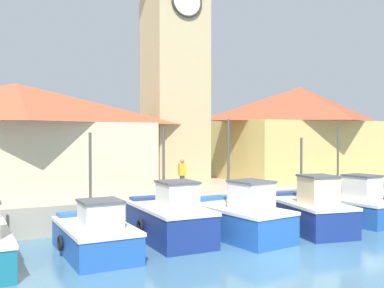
{
  "coord_description": "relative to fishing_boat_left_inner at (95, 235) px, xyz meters",
  "views": [
    {
      "loc": [
        -9.44,
        -11.68,
        4.0
      ],
      "look_at": [
        0.47,
        8.14,
        3.5
      ],
      "focal_mm": 42.0,
      "sensor_mm": 36.0,
      "label": 1
    }
  ],
  "objects": [
    {
      "name": "ground_plane",
      "position": [
        5.72,
        -2.97,
        -0.66
      ],
      "size": [
        300.0,
        300.0,
        0.0
      ],
      "primitive_type": "plane",
      "color": "teal"
    },
    {
      "name": "quay_wharf",
      "position": [
        5.72,
        23.17,
        -0.05
      ],
      "size": [
        120.0,
        40.0,
        1.21
      ],
      "primitive_type": "cube",
      "color": "#A89E89",
      "rests_on": "ground"
    },
    {
      "name": "fishing_boat_left_inner",
      "position": [
        0.0,
        0.0,
        0.0
      ],
      "size": [
        2.21,
        4.21,
        4.05
      ],
      "color": "#2356A8",
      "rests_on": "ground"
    },
    {
      "name": "fishing_boat_mid_left",
      "position": [
        2.99,
        0.65,
        0.15
      ],
      "size": [
        2.17,
        4.38,
        4.2
      ],
      "color": "navy",
      "rests_on": "ground"
    },
    {
      "name": "fishing_boat_center",
      "position": [
        5.56,
        -0.08,
        0.12
      ],
      "size": [
        2.72,
        4.76,
        4.58
      ],
      "color": "#2356A8",
      "rests_on": "ground"
    },
    {
      "name": "fishing_boat_mid_right",
      "position": [
        8.83,
        -0.31,
        0.14
      ],
      "size": [
        2.74,
        4.68,
        3.84
      ],
      "color": "navy",
      "rests_on": "ground"
    },
    {
      "name": "fishing_boat_right_inner",
      "position": [
        11.83,
        0.42,
        0.07
      ],
      "size": [
        2.31,
        4.64,
        4.34
      ],
      "color": "#2356A8",
      "rests_on": "ground"
    },
    {
      "name": "clock_tower",
      "position": [
        6.65,
        8.3,
        7.83
      ],
      "size": [
        3.53,
        3.53,
        15.42
      ],
      "color": "tan",
      "rests_on": "quay_wharf"
    },
    {
      "name": "warehouse_left",
      "position": [
        -1.74,
        6.91,
        3.14
      ],
      "size": [
        11.76,
        6.12,
        5.06
      ],
      "color": "beige",
      "rests_on": "quay_wharf"
    },
    {
      "name": "warehouse_right",
      "position": [
        15.19,
        7.76,
        3.51
      ],
      "size": [
        10.21,
        6.35,
        5.77
      ],
      "color": "tan",
      "rests_on": "quay_wharf"
    },
    {
      "name": "port_crane_far",
      "position": [
        9.04,
        19.79,
        8.71
      ],
      "size": [
        4.08,
        8.06,
        20.7
      ],
      "color": "#353539",
      "rests_on": "quay_wharf"
    },
    {
      "name": "dock_worker_near_tower",
      "position": [
        5.22,
        4.27,
        1.4
      ],
      "size": [
        0.34,
        0.22,
        1.62
      ],
      "color": "#33333D",
      "rests_on": "quay_wharf"
    }
  ]
}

